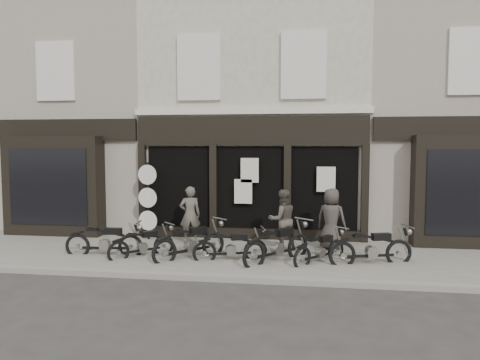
# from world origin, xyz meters

# --- Properties ---
(ground_plane) EXTENTS (90.00, 90.00, 0.00)m
(ground_plane) POSITION_xyz_m (0.00, 0.00, 0.00)
(ground_plane) COLOR #2D2B28
(ground_plane) RESTS_ON ground
(pavement) EXTENTS (30.00, 4.20, 0.12)m
(pavement) POSITION_xyz_m (0.00, 0.90, 0.06)
(pavement) COLOR #646058
(pavement) RESTS_ON ground_plane
(kerb) EXTENTS (30.00, 0.25, 0.13)m
(kerb) POSITION_xyz_m (0.00, -1.25, 0.07)
(kerb) COLOR gray
(kerb) RESTS_ON ground_plane
(central_building) EXTENTS (7.30, 6.22, 8.34)m
(central_building) POSITION_xyz_m (0.00, 5.95, 4.08)
(central_building) COLOR beige
(central_building) RESTS_ON ground
(neighbour_left) EXTENTS (5.60, 6.73, 8.34)m
(neighbour_left) POSITION_xyz_m (-6.35, 5.90, 4.04)
(neighbour_left) COLOR gray
(neighbour_left) RESTS_ON ground
(neighbour_right) EXTENTS (5.60, 6.73, 8.34)m
(neighbour_right) POSITION_xyz_m (6.35, 5.90, 4.04)
(neighbour_right) COLOR gray
(neighbour_right) RESTS_ON ground
(motorcycle_0) EXTENTS (2.11, 0.57, 1.01)m
(motorcycle_0) POSITION_xyz_m (-3.57, 0.28, 0.40)
(motorcycle_0) COLOR black
(motorcycle_0) RESTS_ON ground
(motorcycle_1) EXTENTS (1.48, 1.50, 0.91)m
(motorcycle_1) POSITION_xyz_m (-2.53, 0.31, 0.36)
(motorcycle_1) COLOR black
(motorcycle_1) RESTS_ON ground
(motorcycle_2) EXTENTS (1.68, 1.80, 1.06)m
(motorcycle_2) POSITION_xyz_m (-1.24, 0.33, 0.42)
(motorcycle_2) COLOR black
(motorcycle_2) RESTS_ON ground
(motorcycle_3) EXTENTS (1.86, 0.85, 0.92)m
(motorcycle_3) POSITION_xyz_m (-0.16, 0.27, 0.37)
(motorcycle_3) COLOR black
(motorcycle_3) RESTS_ON ground
(motorcycle_4) EXTENTS (1.69, 1.89, 1.10)m
(motorcycle_4) POSITION_xyz_m (1.03, 0.32, 0.44)
(motorcycle_4) COLOR black
(motorcycle_4) RESTS_ON ground
(motorcycle_5) EXTENTS (1.41, 1.54, 0.90)m
(motorcycle_5) POSITION_xyz_m (2.09, 0.38, 0.36)
(motorcycle_5) COLOR black
(motorcycle_5) RESTS_ON ground
(motorcycle_6) EXTENTS (2.10, 0.95, 1.04)m
(motorcycle_6) POSITION_xyz_m (3.35, 0.39, 0.41)
(motorcycle_6) COLOR black
(motorcycle_6) RESTS_ON ground
(man_left) EXTENTS (0.71, 0.58, 1.69)m
(man_left) POSITION_xyz_m (-1.68, 2.03, 0.96)
(man_left) COLOR #4C493F
(man_left) RESTS_ON pavement
(man_centre) EXTENTS (1.00, 0.91, 1.68)m
(man_centre) POSITION_xyz_m (1.07, 1.56, 0.96)
(man_centre) COLOR #474239
(man_centre) RESTS_ON pavement
(man_right) EXTENTS (0.98, 0.83, 1.71)m
(man_right) POSITION_xyz_m (2.42, 1.76, 0.98)
(man_right) COLOR #38322E
(man_right) RESTS_ON pavement
(advert_sign_post) EXTENTS (0.61, 0.39, 2.50)m
(advert_sign_post) POSITION_xyz_m (-3.09, 2.34, 1.22)
(advert_sign_post) COLOR black
(advert_sign_post) RESTS_ON ground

